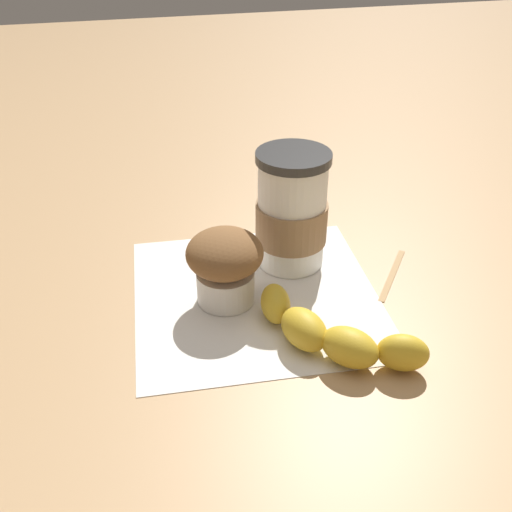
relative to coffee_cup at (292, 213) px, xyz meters
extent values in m
plane|color=tan|center=(0.06, -0.06, -0.07)|extent=(3.00, 3.00, 0.00)
cube|color=white|center=(0.06, -0.06, -0.07)|extent=(0.28, 0.28, 0.00)
cylinder|color=white|center=(0.00, 0.00, 0.00)|extent=(0.08, 0.08, 0.13)
cylinder|color=#2D2D2D|center=(0.00, 0.00, 0.07)|extent=(0.08, 0.08, 0.01)
cylinder|color=#997551|center=(0.00, 0.00, -0.01)|extent=(0.08, 0.08, 0.05)
cylinder|color=white|center=(0.05, -0.09, -0.05)|extent=(0.06, 0.06, 0.03)
ellipsoid|color=brown|center=(0.05, -0.09, -0.01)|extent=(0.08, 0.08, 0.05)
ellipsoid|color=gold|center=(0.10, -0.05, -0.05)|extent=(0.05, 0.03, 0.04)
ellipsoid|color=gold|center=(0.14, -0.03, -0.05)|extent=(0.07, 0.05, 0.04)
ellipsoid|color=gold|center=(0.18, 0.00, -0.05)|extent=(0.07, 0.07, 0.04)
ellipsoid|color=gold|center=(0.20, 0.05, -0.05)|extent=(0.05, 0.06, 0.04)
cube|color=tan|center=(0.06, 0.11, -0.06)|extent=(0.09, 0.07, 0.00)
camera|label=1|loc=(0.56, -0.18, 0.32)|focal=42.00mm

